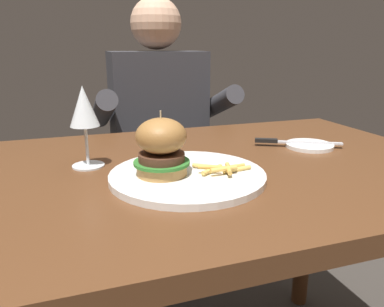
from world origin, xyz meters
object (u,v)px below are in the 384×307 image
(table_knife, at_px, (290,142))
(diner_person, at_px, (160,157))
(burger_sandwich, at_px, (161,147))
(main_plate, at_px, (187,176))
(bread_plate, at_px, (309,145))
(wine_glass, at_px, (84,110))

(table_knife, relative_size, diner_person, 0.18)
(burger_sandwich, relative_size, diner_person, 0.11)
(main_plate, height_order, diner_person, diner_person)
(bread_plate, relative_size, diner_person, 0.11)
(burger_sandwich, distance_m, bread_plate, 0.46)
(burger_sandwich, xyz_separation_m, table_knife, (0.39, 0.14, -0.06))
(table_knife, bearing_deg, bread_plate, -26.26)
(main_plate, relative_size, wine_glass, 1.76)
(table_knife, bearing_deg, wine_glass, -179.82)
(burger_sandwich, height_order, table_knife, burger_sandwich)
(diner_person, bearing_deg, table_knife, -69.76)
(wine_glass, xyz_separation_m, diner_person, (0.31, 0.59, -0.31))
(wine_glass, bearing_deg, diner_person, 62.54)
(main_plate, xyz_separation_m, bread_plate, (0.39, 0.13, -0.00))
(main_plate, bearing_deg, diner_person, 80.70)
(wine_glass, xyz_separation_m, table_knife, (0.53, 0.00, -0.12))
(main_plate, xyz_separation_m, table_knife, (0.34, 0.15, 0.01))
(burger_sandwich, relative_size, table_knife, 0.61)
(wine_glass, distance_m, table_knife, 0.54)
(diner_person, bearing_deg, burger_sandwich, -103.26)
(main_plate, relative_size, bread_plate, 2.55)
(wine_glass, height_order, table_knife, wine_glass)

